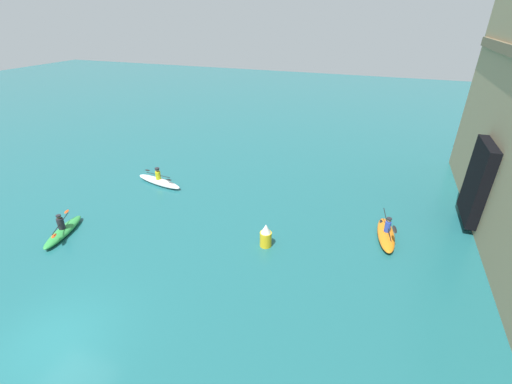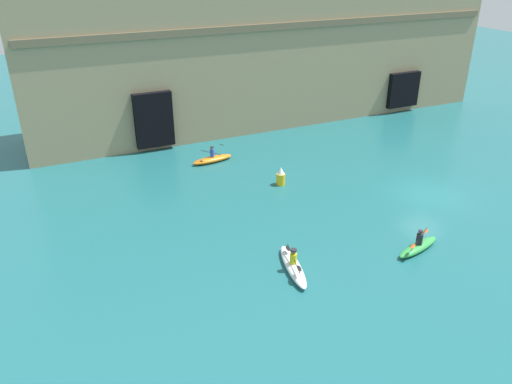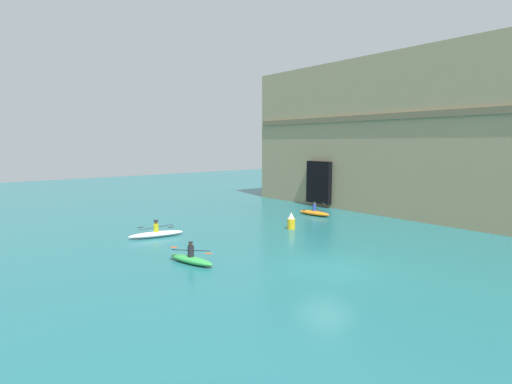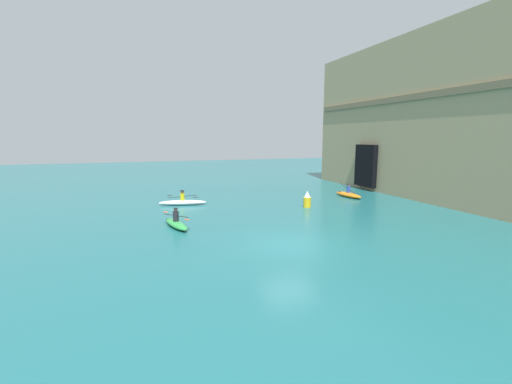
# 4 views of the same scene
# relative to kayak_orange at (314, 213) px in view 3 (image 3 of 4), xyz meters

# --- Properties ---
(ground_plane) EXTENTS (120.00, 120.00, 0.00)m
(ground_plane) POSITION_rel_kayak_orange_xyz_m (10.22, -10.31, -0.24)
(ground_plane) COLOR #1E6066
(cliff_bluff) EXTENTS (39.71, 7.15, 13.46)m
(cliff_bluff) POSITION_rel_kayak_orange_xyz_m (8.06, 7.43, 6.48)
(cliff_bluff) COLOR #9E8966
(cliff_bluff) RESTS_ON ground
(kayak_orange) EXTENTS (3.08, 1.13, 1.20)m
(kayak_orange) POSITION_rel_kayak_orange_xyz_m (0.00, 0.00, 0.00)
(kayak_orange) COLOR orange
(kayak_orange) RESTS_ON ground
(kayak_green) EXTENTS (3.03, 1.38, 1.14)m
(kayak_green) POSITION_rel_kayak_orange_xyz_m (5.29, -15.11, 0.00)
(kayak_green) COLOR green
(kayak_green) RESTS_ON ground
(kayak_white) EXTENTS (1.45, 3.65, 1.14)m
(kayak_white) POSITION_rel_kayak_orange_xyz_m (-1.19, -13.94, -0.00)
(kayak_white) COLOR white
(kayak_white) RESTS_ON ground
(marker_buoy) EXTENTS (0.56, 0.56, 1.20)m
(marker_buoy) POSITION_rel_kayak_orange_xyz_m (2.64, -5.34, 0.32)
(marker_buoy) COLOR yellow
(marker_buoy) RESTS_ON ground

